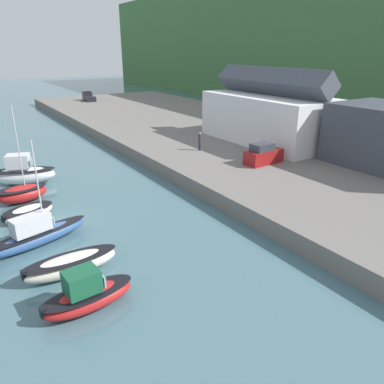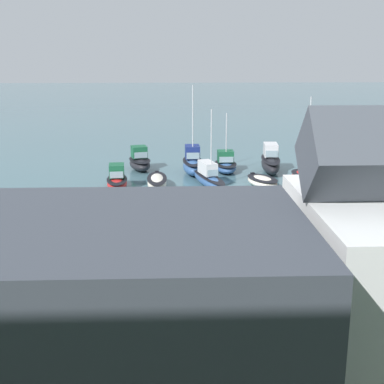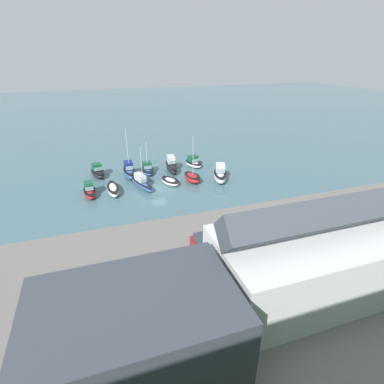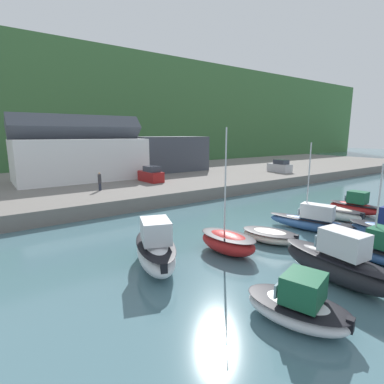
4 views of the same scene
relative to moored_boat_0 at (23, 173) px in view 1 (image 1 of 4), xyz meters
name	(u,v)px [view 1 (image 1 of 4)]	position (x,y,z in m)	size (l,w,h in m)	color
ground_plane	(55,225)	(11.36, 0.21, -1.13)	(320.00, 320.00, 0.00)	#476B75
quay_promenade	(308,161)	(11.36, 28.48, -0.40)	(139.75, 31.76, 1.45)	slate
harbor_clubhouse	(269,115)	(3.93, 29.03, 3.70)	(17.67, 8.66, 9.19)	white
moored_boat_0	(23,173)	(0.00, 0.00, 0.00)	(4.17, 6.50, 3.02)	white
moored_boat_1	(22,193)	(4.97, -0.95, -0.34)	(2.86, 4.58, 8.35)	red
moored_boat_2	(28,212)	(8.93, -1.23, -0.62)	(3.55, 4.68, 0.94)	white
moored_boat_3	(37,234)	(13.94, -1.53, -0.29)	(3.54, 7.47, 7.26)	#33568E
moored_boat_4	(71,264)	(18.73, -0.58, -0.47)	(1.94, 5.68, 1.24)	white
moored_boat_5	(87,295)	(22.39, -0.77, -0.30)	(2.24, 5.03, 2.31)	red
parked_car_0	(263,155)	(11.15, 21.63, 1.24)	(2.06, 4.30, 2.16)	maroon
pickup_truck_0	(89,97)	(-47.89, 22.44, 1.15)	(4.83, 2.23, 1.90)	black
person_on_quay	(200,141)	(3.12, 19.07, 1.42)	(0.40, 0.40, 2.14)	#232838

